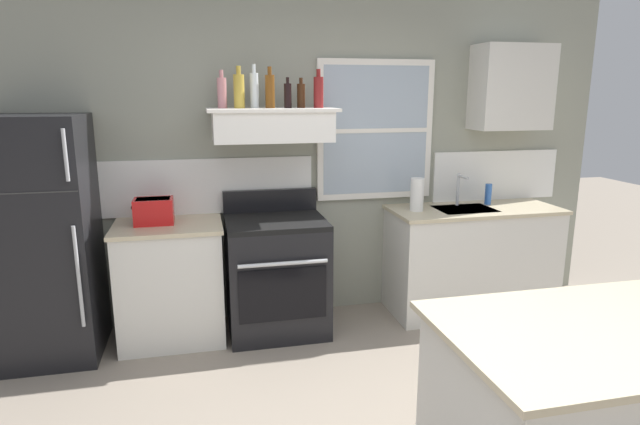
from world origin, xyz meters
name	(u,v)px	position (x,y,z in m)	size (l,w,h in m)	color
back_wall	(302,155)	(0.03, 2.23, 1.35)	(5.40, 0.11, 2.70)	gray
refrigerator	(41,240)	(-1.90, 1.84, 0.86)	(0.70, 0.72, 1.72)	black
counter_left_of_stove	(171,282)	(-1.05, 1.90, 0.46)	(0.79, 0.63, 0.91)	silver
toaster	(154,211)	(-1.14, 1.92, 1.01)	(0.30, 0.20, 0.19)	red
stove_range	(276,274)	(-0.25, 1.86, 0.46)	(0.76, 0.69, 1.09)	black
range_hood_shelf	(272,124)	(-0.25, 1.96, 1.62)	(0.96, 0.52, 0.24)	white
bottle_rose_pink	(222,92)	(-0.61, 2.01, 1.86)	(0.07, 0.07, 0.28)	#C67F84
bottle_champagne_gold_foil	(239,91)	(-0.49, 1.95, 1.87)	(0.08, 0.08, 0.30)	#B29333
bottle_clear_tall	(254,90)	(-0.37, 2.00, 1.88)	(0.06, 0.06, 0.32)	silver
bottle_amber_wine	(270,91)	(-0.26, 1.97, 1.87)	(0.07, 0.07, 0.30)	brown
bottle_balsamic_dark	(288,95)	(-0.13, 1.93, 1.84)	(0.06, 0.06, 0.22)	black
bottle_brown_stout	(301,95)	(-0.02, 1.96, 1.84)	(0.06, 0.06, 0.22)	#381E0F
bottle_red_label_wine	(318,92)	(0.11, 1.93, 1.87)	(0.07, 0.07, 0.29)	maroon
counter_right_with_sink	(471,259)	(1.45, 1.90, 0.46)	(1.43, 0.63, 0.91)	silver
sink_faucet	(459,186)	(1.35, 2.00, 1.08)	(0.03, 0.17, 0.28)	silver
paper_towel_roll	(417,195)	(0.92, 1.90, 1.04)	(0.11, 0.11, 0.27)	white
dish_soap_bottle	(488,194)	(1.63, 2.00, 1.00)	(0.06, 0.06, 0.18)	blue
kitchen_island	(597,424)	(0.83, -0.34, 0.46)	(1.40, 0.90, 0.91)	silver
upper_cabinet_right	(512,88)	(1.80, 2.04, 1.90)	(0.64, 0.32, 0.70)	silver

